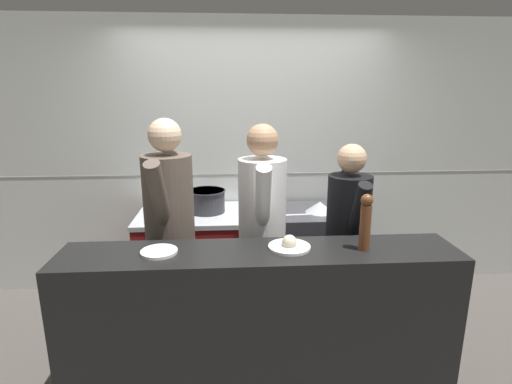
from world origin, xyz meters
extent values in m
plane|color=#4C4742|center=(0.00, 0.00, 0.00)|extent=(14.00, 14.00, 0.00)
cube|color=silver|center=(0.00, 1.37, 1.30)|extent=(8.00, 0.06, 2.60)
cube|color=gray|center=(0.00, 1.34, 1.15)|extent=(8.00, 0.00, 0.01)
cube|color=maroon|center=(-0.53, 0.97, 0.42)|extent=(1.01, 0.70, 0.84)
cube|color=#B7BABF|center=(-0.53, 0.97, 0.86)|extent=(1.03, 0.71, 0.04)
cube|color=#B7BABF|center=(-0.53, 0.64, 0.48)|extent=(0.91, 0.03, 0.10)
cube|color=#38383D|center=(0.49, 0.97, 0.44)|extent=(0.92, 0.65, 0.88)
cube|color=black|center=(0.49, 0.67, 0.05)|extent=(0.91, 0.04, 0.10)
cube|color=black|center=(-0.04, -0.20, 0.50)|extent=(2.45, 0.45, 1.00)
cylinder|color=#2D2D33|center=(-0.43, 1.01, 0.98)|extent=(0.32, 0.32, 0.20)
cylinder|color=#2D2D33|center=(-0.43, 1.01, 1.08)|extent=(0.34, 0.34, 0.01)
cone|color=#B7BABF|center=(0.58, 0.93, 0.93)|extent=(0.26, 0.26, 0.10)
cube|color=#B7BABF|center=(0.34, 0.84, 0.89)|extent=(0.30, 0.05, 0.01)
cube|color=black|center=(0.14, 0.83, 0.89)|extent=(0.11, 0.03, 0.02)
cylinder|color=white|center=(-0.65, -0.19, 1.01)|extent=(0.22, 0.22, 0.02)
cylinder|color=white|center=(0.14, -0.17, 1.01)|extent=(0.26, 0.26, 0.02)
sphere|color=beige|center=(0.14, -0.17, 1.04)|extent=(0.09, 0.09, 0.09)
cylinder|color=brown|center=(0.59, -0.22, 1.14)|extent=(0.07, 0.07, 0.29)
sphere|color=brown|center=(0.59, -0.22, 1.32)|extent=(0.07, 0.07, 0.07)
cube|color=black|center=(-0.67, 0.34, 0.41)|extent=(0.33, 0.23, 0.83)
cylinder|color=brown|center=(-0.67, 0.34, 1.17)|extent=(0.40, 0.40, 0.68)
sphere|color=beige|center=(-0.67, 0.34, 1.65)|extent=(0.23, 0.23, 0.23)
cylinder|color=brown|center=(-0.64, 0.55, 1.25)|extent=(0.15, 0.35, 0.57)
cylinder|color=brown|center=(-0.69, 0.13, 1.25)|extent=(0.15, 0.35, 0.57)
cube|color=black|center=(0.01, 0.34, 0.40)|extent=(0.31, 0.21, 0.81)
cylinder|color=white|center=(0.01, 0.34, 1.14)|extent=(0.37, 0.37, 0.67)
sphere|color=tan|center=(0.01, 0.34, 1.61)|extent=(0.23, 0.23, 0.23)
cylinder|color=white|center=(0.02, 0.55, 1.22)|extent=(0.12, 0.34, 0.56)
cylinder|color=white|center=(0.00, 0.14, 1.22)|extent=(0.12, 0.34, 0.56)
cube|color=black|center=(0.65, 0.31, 0.37)|extent=(0.28, 0.18, 0.74)
cylinder|color=black|center=(0.65, 0.31, 1.04)|extent=(0.33, 0.33, 0.61)
sphere|color=#D8AD84|center=(0.65, 0.31, 1.48)|extent=(0.21, 0.21, 0.21)
cylinder|color=black|center=(0.64, 0.50, 1.12)|extent=(0.10, 0.31, 0.51)
cylinder|color=black|center=(0.65, 0.12, 1.12)|extent=(0.10, 0.31, 0.51)
camera|label=1|loc=(-0.22, -2.45, 1.96)|focal=28.00mm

